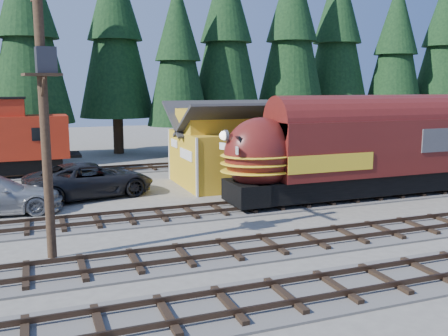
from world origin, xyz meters
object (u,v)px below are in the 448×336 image
object	(u,v)px
locomotive	(353,154)
utility_pole	(44,102)
depot	(270,137)
pickup_truck_a	(91,180)

from	to	relation	value
locomotive	utility_pole	world-z (taller)	utility_pole
depot	locomotive	distance (m)	6.79
locomotive	utility_pole	size ratio (longest dim) A/B	1.61
utility_pole	locomotive	bearing A→B (deg)	8.52
locomotive	pickup_truck_a	xyz separation A→B (m)	(-13.53, 5.80, -1.56)
depot	utility_pole	bearing A→B (deg)	-142.43
depot	pickup_truck_a	bearing A→B (deg)	-176.53
locomotive	utility_pole	xyz separation A→B (m)	(-15.99, -4.33, 3.15)
utility_pole	pickup_truck_a	size ratio (longest dim) A/B	1.40
utility_pole	pickup_truck_a	distance (m)	11.44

